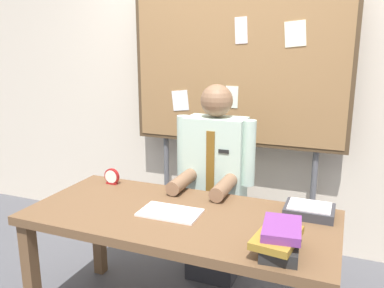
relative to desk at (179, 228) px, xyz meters
The scene contains 8 objects.
back_wall 1.47m from the desk, 90.00° to the left, with size 6.40×0.08×2.70m, color beige.
desk is the anchor object (origin of this frame).
person 0.61m from the desk, 90.00° to the left, with size 0.55×0.56×1.38m.
bulletin_board 1.36m from the desk, 90.00° to the left, with size 1.68×0.09×2.09m.
book_stack 0.64m from the desk, 20.92° to the right, with size 0.21×0.30×0.13m.
open_notebook 0.11m from the desk, 156.69° to the right, with size 0.33×0.20×0.01m, color silver.
desk_clock 0.68m from the desk, 155.92° to the left, with size 0.11×0.04×0.11m.
paper_tray 0.71m from the desk, 20.26° to the left, with size 0.26×0.20×0.06m.
Camera 1 is at (0.81, -1.82, 1.60)m, focal length 36.65 mm.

